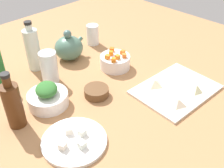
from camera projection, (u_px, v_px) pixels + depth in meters
The scene contains 26 objects.
tabletop at pixel (112, 97), 108.42cm from camera, with size 190.00×190.00×3.00cm, color #AC784C.
cutting_board at pixel (176, 89), 109.20cm from camera, with size 32.29×23.97×1.00cm, color silver.
plate_tofu at pixel (74, 141), 86.82cm from camera, with size 21.20×21.20×1.20cm, color white.
bowl_greens at pixel (48, 99), 100.95cm from camera, with size 15.08×15.08×5.12cm, color white.
bowl_carrots at pixel (115, 62), 121.88cm from camera, with size 13.51×13.51×5.92cm, color white.
bowl_small_side at pixel (96, 92), 106.02cm from camera, with size 9.72×9.72×3.38cm, color brown.
teapot at pixel (69, 47), 126.95cm from camera, with size 15.17×13.10×14.59cm.
bottle_0 at pixel (13, 105), 88.82cm from camera, with size 5.98×5.98×21.08cm.
bottle_2 at pixel (33, 49), 117.54cm from camera, with size 6.35×6.35×22.42cm.
drinking_glass_0 at pixel (49, 67), 110.94cm from camera, with size 7.04×7.04×13.66cm, color white.
drinking_glass_1 at pixel (93, 35), 139.33cm from camera, with size 6.17×6.17×10.38cm, color white.
carrot_cube_0 at pixel (111, 53), 120.51cm from camera, with size 1.80×1.80×1.80cm, color orange.
carrot_cube_1 at pixel (123, 52), 121.13cm from camera, with size 1.80×1.80×1.80cm, color orange.
carrot_cube_2 at pixel (118, 57), 117.73cm from camera, with size 1.80×1.80×1.80cm, color orange.
carrot_cube_3 at pixel (112, 50), 123.15cm from camera, with size 1.80×1.80×1.80cm, color orange.
carrot_cube_4 at pixel (107, 57), 117.84cm from camera, with size 1.80×1.80×1.80cm, color orange.
carrot_cube_5 at pixel (124, 56), 118.70cm from camera, with size 1.80×1.80×1.80cm, color orange.
carrot_cube_6 at pixel (114, 60), 115.65cm from camera, with size 1.80×1.80×1.80cm, color orange.
chopped_greens_mound at pixel (46, 89), 98.24cm from camera, with size 9.44×7.96×4.13cm, color #326F2E.
tofu_cube_0 at pixel (63, 146), 82.99cm from camera, with size 2.20×2.20×2.20cm, color silver.
tofu_cube_1 at pixel (82, 145), 83.42cm from camera, with size 2.20×2.20×2.20cm, color white.
tofu_cube_2 at pixel (68, 130), 88.29cm from camera, with size 2.20×2.20×2.20cm, color white.
tofu_cube_3 at pixel (82, 132), 87.64cm from camera, with size 2.20×2.20×2.20cm, color white.
dumpling_0 at pixel (155, 83), 109.93cm from camera, with size 5.54×5.47×2.52cm, color beige.
dumpling_1 at pixel (196, 88), 106.46cm from camera, with size 4.56×4.02×3.08cm, color beige.
dumpling_2 at pixel (178, 102), 99.94cm from camera, with size 5.23×4.74×2.64cm, color beige.
Camera 1 is at (-60.09, -59.57, 69.50)cm, focal length 43.35 mm.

